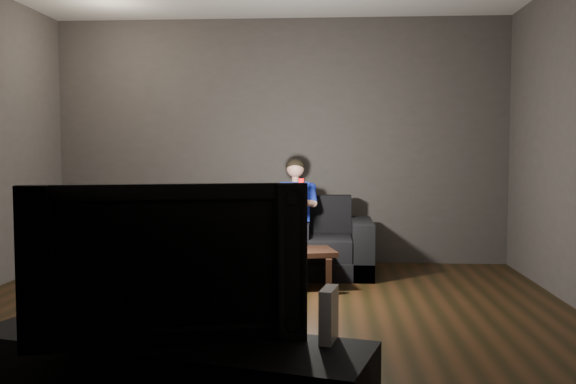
{
  "coord_description": "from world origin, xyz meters",
  "views": [
    {
      "loc": [
        0.55,
        -4.62,
        1.26
      ],
      "look_at": [
        0.15,
        1.55,
        0.85
      ],
      "focal_mm": 40.0,
      "sensor_mm": 36.0,
      "label": 1
    }
  ],
  "objects": [
    {
      "name": "front_wall",
      "position": [
        0.0,
        -2.5,
        1.35
      ],
      "size": [
        5.0,
        0.04,
        2.7
      ],
      "primitive_type": "cube",
      "color": "#3C3835",
      "rests_on": "ground"
    },
    {
      "name": "nunchuk_white",
      "position": [
        0.13,
        1.36,
        0.85
      ],
      "size": [
        0.07,
        0.09,
        0.15
      ],
      "color": "silver",
      "rests_on": "child"
    },
    {
      "name": "floor",
      "position": [
        0.0,
        0.0,
        0.0
      ],
      "size": [
        5.0,
        5.0,
        0.0
      ],
      "primitive_type": "plane",
      "color": "black",
      "rests_on": "ground"
    },
    {
      "name": "sofa",
      "position": [
        -0.03,
        1.83,
        0.25
      ],
      "size": [
        2.02,
        0.87,
        0.78
      ],
      "color": "black",
      "rests_on": "floor"
    },
    {
      "name": "wii_remote_black",
      "position": [
        -0.93,
        1.76,
        0.56
      ],
      "size": [
        0.08,
        0.16,
        0.03
      ],
      "color": "black",
      "rests_on": "sofa"
    },
    {
      "name": "child",
      "position": [
        0.2,
        1.78,
        0.68
      ],
      "size": [
        0.45,
        0.55,
        1.1
      ],
      "color": "black",
      "rests_on": "sofa"
    },
    {
      "name": "back_wall",
      "position": [
        0.0,
        2.5,
        1.35
      ],
      "size": [
        5.0,
        0.04,
        2.7
      ],
      "primitive_type": "cube",
      "color": "#3C3835",
      "rests_on": "ground"
    },
    {
      "name": "wii_console",
      "position": [
        0.55,
        -2.27,
        0.65
      ],
      "size": [
        0.07,
        0.16,
        0.2
      ],
      "primitive_type": "cube",
      "rotation": [
        0.0,
        0.0,
        -0.19
      ],
      "color": "silver",
      "rests_on": "media_console"
    },
    {
      "name": "coffee_table",
      "position": [
        0.1,
        1.1,
        0.31
      ],
      "size": [
        1.07,
        0.7,
        0.36
      ],
      "color": "black",
      "rests_on": "floor"
    },
    {
      "name": "tv",
      "position": [
        -0.06,
        -2.27,
        0.85
      ],
      "size": [
        1.02,
        0.37,
        0.59
      ],
      "primitive_type": "imported",
      "rotation": [
        0.0,
        0.0,
        0.24
      ],
      "color": "black",
      "rests_on": "media_console"
    },
    {
      "name": "wii_remote_red",
      "position": [
        0.29,
        1.36,
        0.89
      ],
      "size": [
        0.06,
        0.08,
        0.2
      ],
      "color": "#CF0104",
      "rests_on": "child"
    }
  ]
}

